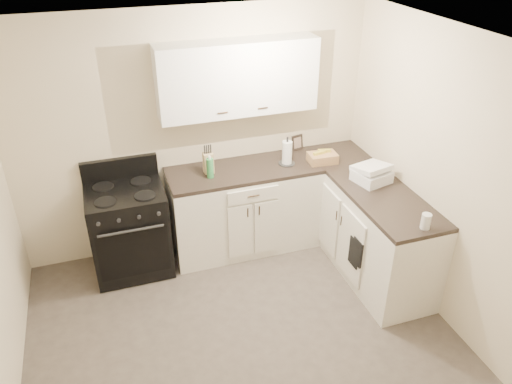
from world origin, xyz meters
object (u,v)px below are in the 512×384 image
object	(u,v)px
stove	(130,230)
paper_towel	(287,153)
countertop_grill	(372,176)
knife_block	(208,163)
wicker_basket	(322,158)

from	to	relation	value
stove	paper_towel	world-z (taller)	paper_towel
countertop_grill	knife_block	bearing A→B (deg)	141.30
wicker_basket	countertop_grill	size ratio (longest dim) A/B	0.94
knife_block	stove	bearing A→B (deg)	-178.22
stove	paper_towel	size ratio (longest dim) A/B	3.62
knife_block	paper_towel	size ratio (longest dim) A/B	0.85
paper_towel	stove	bearing A→B (deg)	179.76
paper_towel	wicker_basket	distance (m)	0.38
countertop_grill	wicker_basket	bearing A→B (deg)	103.57
knife_block	countertop_grill	distance (m)	1.60
stove	countertop_grill	bearing A→B (deg)	-15.05
wicker_basket	countertop_grill	world-z (taller)	countertop_grill
paper_towel	countertop_grill	size ratio (longest dim) A/B	0.80
stove	knife_block	distance (m)	1.03
wicker_basket	countertop_grill	distance (m)	0.59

